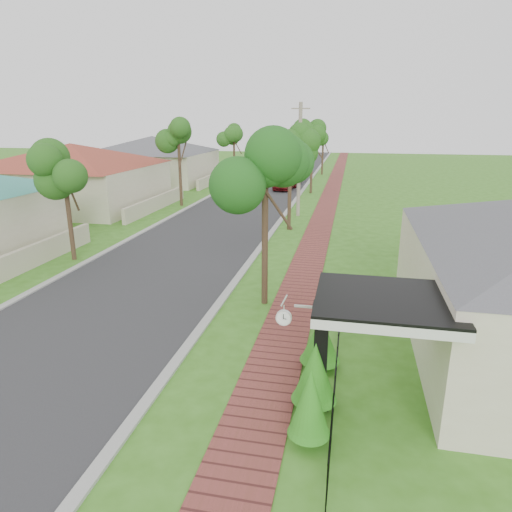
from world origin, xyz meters
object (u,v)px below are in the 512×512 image
Objects in this scene: parked_car_red at (285,182)px; station_clock at (286,317)px; near_tree at (265,170)px; parked_car_white at (295,174)px; porch_post at (320,361)px; utility_pole at (299,160)px.

parked_car_red is 32.41m from station_clock.
parked_car_red is at bearing 96.82° from near_tree.
parked_car_white is 0.82× the size of near_tree.
porch_post is 2.42× the size of station_clock.
utility_pole reaches higher than parked_car_white.
utility_pole reaches higher than parked_car_red.
parked_car_red is at bearing 98.34° from station_clock.
utility_pole is (2.56, -11.44, 3.04)m from parked_car_red.
parked_car_white is 4.65× the size of station_clock.
porch_post is 0.34× the size of utility_pole.
porch_post is at bearing -73.92° from parked_car_red.
station_clock is (4.70, -32.04, 1.28)m from parked_car_red.
parked_car_red is 27.26m from near_tree.
parked_car_white is 0.66× the size of utility_pole.
porch_post is 32.92m from parked_car_red.
near_tree reaches higher than porch_post.
station_clock reaches higher than parked_car_red.
porch_post is at bearing -67.48° from near_tree.
near_tree is at bearing -87.60° from utility_pole.
utility_pole reaches higher than near_tree.
utility_pole is at bearing -71.02° from parked_car_red.
porch_post is 0.43× the size of near_tree.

